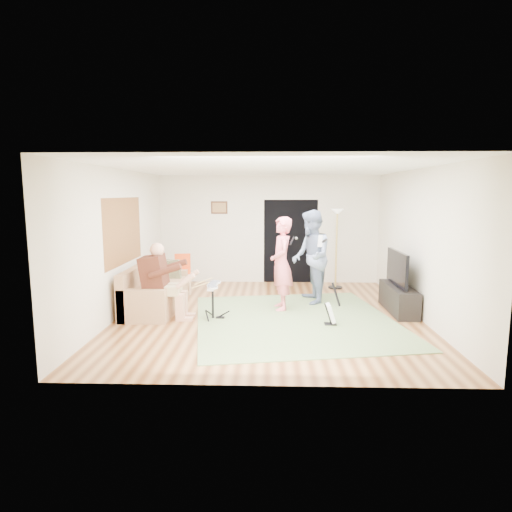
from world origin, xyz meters
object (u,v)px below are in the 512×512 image
(drum_kit, at_px, (213,303))
(guitarist, at_px, (311,257))
(television, at_px, (397,268))
(tv_cabinet, at_px, (398,299))
(singer, at_px, (281,264))
(sofa, at_px, (152,295))
(torchiere_lamp, at_px, (337,234))
(dining_chair, at_px, (183,279))
(guitar_spare, at_px, (331,313))

(drum_kit, height_order, guitarist, guitarist)
(drum_kit, distance_m, television, 3.55)
(drum_kit, bearing_deg, tv_cabinet, 9.75)
(drum_kit, xyz_separation_m, singer, (1.25, 0.68, 0.62))
(sofa, height_order, torchiere_lamp, torchiere_lamp)
(drum_kit, distance_m, dining_chair, 2.22)
(drum_kit, height_order, dining_chair, dining_chair)
(guitar_spare, relative_size, dining_chair, 0.85)
(torchiere_lamp, relative_size, tv_cabinet, 1.35)
(tv_cabinet, relative_size, television, 1.18)
(sofa, xyz_separation_m, guitarist, (3.16, 0.57, 0.68))
(singer, xyz_separation_m, tv_cabinet, (2.25, -0.08, -0.66))
(sofa, relative_size, tv_cabinet, 1.50)
(sofa, xyz_separation_m, dining_chair, (0.35, 1.36, 0.03))
(guitarist, relative_size, torchiere_lamp, 1.02)
(sofa, distance_m, guitar_spare, 3.51)
(guitar_spare, relative_size, tv_cabinet, 0.54)
(singer, height_order, tv_cabinet, singer)
(drum_kit, xyz_separation_m, tv_cabinet, (3.50, 0.60, -0.04))
(drum_kit, distance_m, singer, 1.55)
(guitarist, xyz_separation_m, guitar_spare, (0.21, -1.53, -0.75))
(guitarist, distance_m, torchiere_lamp, 1.63)
(tv_cabinet, height_order, television, television)
(singer, height_order, torchiere_lamp, torchiere_lamp)
(dining_chair, bearing_deg, drum_kit, -74.62)
(tv_cabinet, distance_m, television, 0.60)
(sofa, bearing_deg, guitar_spare, -15.87)
(singer, relative_size, television, 1.52)
(singer, bearing_deg, drum_kit, -69.30)
(torchiere_lamp, xyz_separation_m, dining_chair, (-3.55, -0.63, -0.98))
(singer, xyz_separation_m, guitar_spare, (0.83, -0.99, -0.69))
(sofa, relative_size, television, 1.77)
(tv_cabinet, bearing_deg, guitar_spare, -147.18)
(guitarist, relative_size, dining_chair, 2.17)
(drum_kit, relative_size, tv_cabinet, 0.47)
(sofa, height_order, tv_cabinet, sofa)
(torchiere_lamp, bearing_deg, guitarist, -117.40)
(tv_cabinet, bearing_deg, guitarist, 159.30)
(drum_kit, bearing_deg, television, 9.89)
(sofa, distance_m, dining_chair, 1.40)
(sofa, bearing_deg, drum_kit, -26.67)
(sofa, distance_m, television, 4.78)
(guitarist, distance_m, tv_cabinet, 1.88)
(sofa, height_order, guitarist, guitarist)
(dining_chair, bearing_deg, guitarist, -25.47)
(singer, height_order, television, singer)
(dining_chair, distance_m, tv_cabinet, 4.66)
(guitar_spare, bearing_deg, drum_kit, 171.53)
(guitarist, xyz_separation_m, tv_cabinet, (1.63, -0.62, -0.71))
(sofa, distance_m, torchiere_lamp, 4.49)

